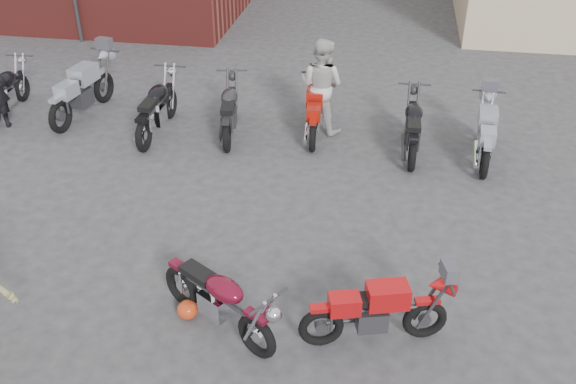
% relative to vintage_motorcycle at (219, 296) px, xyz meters
% --- Properties ---
extents(ground, '(90.00, 90.00, 0.00)m').
position_rel_vintage_motorcycle_xyz_m(ground, '(0.12, 0.24, -0.54)').
color(ground, '#323235').
extents(vintage_motorcycle, '(1.92, 1.52, 1.09)m').
position_rel_vintage_motorcycle_xyz_m(vintage_motorcycle, '(0.00, 0.00, 0.00)').
color(vintage_motorcycle, '#5A0B1D').
rests_on(vintage_motorcycle, ground).
extents(sportbike, '(1.86, 1.04, 1.02)m').
position_rel_vintage_motorcycle_xyz_m(sportbike, '(1.92, 0.13, -0.03)').
color(sportbike, '#B80F12').
rests_on(sportbike, ground).
extents(helmet, '(0.35, 0.35, 0.25)m').
position_rel_vintage_motorcycle_xyz_m(helmet, '(-0.47, 0.14, -0.42)').
color(helmet, '#BA3713').
rests_on(helmet, ground).
extents(person_light, '(1.11, 0.99, 1.87)m').
position_rel_vintage_motorcycle_xyz_m(person_light, '(0.52, 5.87, 0.39)').
color(person_light, '#B9B9B5').
rests_on(person_light, ground).
extents(row_bike_0, '(0.76, 1.92, 1.09)m').
position_rel_vintage_motorcycle_xyz_m(row_bike_0, '(-6.03, 5.53, 0.00)').
color(row_bike_0, black).
rests_on(row_bike_0, ground).
extents(row_bike_1, '(1.03, 2.24, 1.25)m').
position_rel_vintage_motorcycle_xyz_m(row_bike_1, '(-4.39, 5.69, 0.08)').
color(row_bike_1, '#979CA5').
rests_on(row_bike_1, ground).
extents(row_bike_2, '(0.68, 2.05, 1.19)m').
position_rel_vintage_motorcycle_xyz_m(row_bike_2, '(-2.62, 5.18, 0.05)').
color(row_bike_2, black).
rests_on(row_bike_2, ground).
extents(row_bike_3, '(0.95, 2.01, 1.12)m').
position_rel_vintage_motorcycle_xyz_m(row_bike_3, '(-1.21, 5.36, 0.02)').
color(row_bike_3, '#252628').
rests_on(row_bike_3, ground).
extents(row_bike_4, '(0.79, 1.93, 1.09)m').
position_rel_vintage_motorcycle_xyz_m(row_bike_4, '(0.42, 5.63, 0.00)').
color(row_bike_4, '#A9190E').
rests_on(row_bike_4, ground).
extents(row_bike_5, '(0.68, 1.95, 1.13)m').
position_rel_vintage_motorcycle_xyz_m(row_bike_5, '(2.32, 5.22, 0.02)').
color(row_bike_5, black).
rests_on(row_bike_5, ground).
extents(row_bike_6, '(0.77, 1.95, 1.11)m').
position_rel_vintage_motorcycle_xyz_m(row_bike_6, '(3.62, 5.15, 0.01)').
color(row_bike_6, '#9597A2').
rests_on(row_bike_6, ground).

